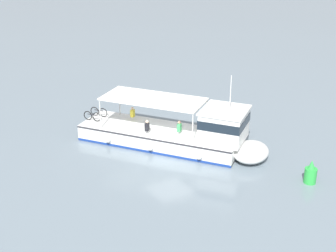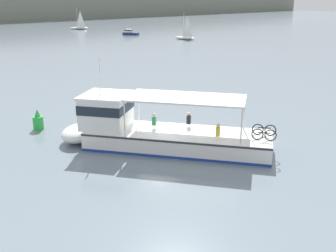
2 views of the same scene
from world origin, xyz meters
TOP-DOWN VIEW (x-y plane):
  - ground_plane at (0.00, 0.00)m, footprint 400.00×400.00m
  - ferry_main at (-1.35, -0.63)m, footprint 9.86×12.17m
  - channel_buoy at (-4.92, 7.11)m, footprint 0.70×0.70m

SIDE VIEW (x-z plane):
  - ground_plane at x=0.00m, z-range 0.00..0.00m
  - channel_buoy at x=-4.92m, z-range -0.13..1.27m
  - ferry_main at x=-1.35m, z-range -1.64..3.68m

